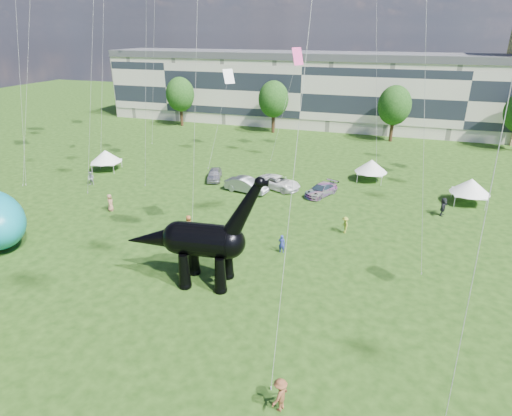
% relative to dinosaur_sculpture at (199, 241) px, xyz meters
% --- Properties ---
extents(ground, '(220.00, 220.00, 0.00)m').
position_rel_dinosaur_sculpture_xyz_m(ground, '(3.12, -4.92, -3.27)').
color(ground, '#16330C').
rests_on(ground, ground).
extents(terrace_row, '(78.00, 11.00, 12.00)m').
position_rel_dinosaur_sculpture_xyz_m(terrace_row, '(-4.88, 57.08, 2.73)').
color(terrace_row, beige).
rests_on(terrace_row, ground).
extents(tree_far_left, '(5.20, 5.20, 9.44)m').
position_rel_dinosaur_sculpture_xyz_m(tree_far_left, '(-26.88, 48.08, 3.02)').
color(tree_far_left, '#382314').
rests_on(tree_far_left, ground).
extents(tree_mid_left, '(5.20, 5.20, 9.44)m').
position_rel_dinosaur_sculpture_xyz_m(tree_mid_left, '(-8.88, 48.08, 3.02)').
color(tree_mid_left, '#382314').
rests_on(tree_mid_left, ground).
extents(tree_mid_right, '(5.20, 5.20, 9.44)m').
position_rel_dinosaur_sculpture_xyz_m(tree_mid_right, '(11.12, 48.08, 3.02)').
color(tree_mid_right, '#382314').
rests_on(tree_mid_right, ground).
extents(dinosaur_sculpture, '(10.63, 3.22, 8.65)m').
position_rel_dinosaur_sculpture_xyz_m(dinosaur_sculpture, '(0.00, 0.00, 0.00)').
color(dinosaur_sculpture, black).
rests_on(dinosaur_sculpture, ground).
extents(car_silver, '(2.82, 4.36, 1.38)m').
position_rel_dinosaur_sculpture_xyz_m(car_silver, '(-8.25, 21.10, -2.58)').
color(car_silver, '#B6B6BB').
rests_on(car_silver, ground).
extents(car_grey, '(5.22, 2.60, 1.64)m').
position_rel_dinosaur_sculpture_xyz_m(car_grey, '(-3.14, 18.45, -2.45)').
color(car_grey, gray).
rests_on(car_grey, ground).
extents(car_white, '(5.86, 4.06, 1.49)m').
position_rel_dinosaur_sculpture_xyz_m(car_white, '(-0.08, 20.61, -2.52)').
color(car_white, white).
rests_on(car_white, ground).
extents(car_dark, '(3.58, 4.91, 1.32)m').
position_rel_dinosaur_sculpture_xyz_m(car_dark, '(5.03, 20.04, -2.61)').
color(car_dark, '#595960').
rests_on(car_dark, ground).
extents(gazebo_near, '(3.79, 3.79, 2.63)m').
position_rel_dinosaur_sculpture_xyz_m(gazebo_near, '(9.70, 26.89, -1.42)').
color(gazebo_near, white).
rests_on(gazebo_near, ground).
extents(gazebo_far, '(3.99, 3.99, 2.76)m').
position_rel_dinosaur_sculpture_xyz_m(gazebo_far, '(20.09, 22.65, -1.33)').
color(gazebo_far, white).
rests_on(gazebo_far, ground).
extents(gazebo_left, '(4.71, 4.71, 2.68)m').
position_rel_dinosaur_sculpture_xyz_m(gazebo_left, '(-22.99, 20.14, -1.38)').
color(gazebo_left, white).
rests_on(gazebo_left, ground).
extents(visitors, '(48.49, 36.78, 1.84)m').
position_rel_dinosaur_sculpture_xyz_m(visitors, '(3.98, 8.95, -2.40)').
color(visitors, gray).
rests_on(visitors, ground).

